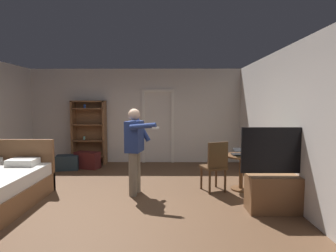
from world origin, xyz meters
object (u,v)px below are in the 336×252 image
(laptop, at_px, (241,153))
(person_blue_shirt, at_px, (135,146))
(side_table, at_px, (241,166))
(wooden_chair, at_px, (215,164))
(bottle_on_table, at_px, (250,150))
(suitcase_small, at_px, (87,160))
(bookshelf, at_px, (89,130))
(tv_flatscreen, at_px, (279,186))
(suitcase_dark, at_px, (68,162))

(laptop, xyz_separation_m, person_blue_shirt, (-2.05, -0.21, 0.18))
(side_table, bearing_deg, wooden_chair, -166.39)
(bottle_on_table, height_order, suitcase_small, bottle_on_table)
(side_table, xyz_separation_m, person_blue_shirt, (-2.08, -0.26, 0.46))
(bottle_on_table, xyz_separation_m, wooden_chair, (-0.68, -0.05, -0.27))
(laptop, bearing_deg, person_blue_shirt, -174.03)
(laptop, xyz_separation_m, suitcase_small, (-3.58, 1.76, -0.53))
(bookshelf, height_order, tv_flatscreen, bookshelf)
(tv_flatscreen, xyz_separation_m, suitcase_small, (-3.92, 2.78, -0.20))
(suitcase_small, bearing_deg, tv_flatscreen, -18.78)
(side_table, bearing_deg, suitcase_small, 154.59)
(bottle_on_table, bearing_deg, bookshelf, 148.34)
(bottle_on_table, bearing_deg, laptop, 167.74)
(bookshelf, bearing_deg, laptop, -32.42)
(wooden_chair, xyz_separation_m, suitcase_dark, (-3.55, 1.72, -0.36))
(side_table, height_order, suitcase_small, side_table)
(tv_flatscreen, relative_size, laptop, 4.06)
(bottle_on_table, bearing_deg, person_blue_shirt, -175.42)
(bookshelf, distance_m, bottle_on_table, 4.53)
(laptop, height_order, suitcase_dark, laptop)
(suitcase_small, bearing_deg, bookshelf, 116.79)
(side_table, bearing_deg, laptop, -124.32)
(laptop, distance_m, suitcase_dark, 4.42)
(tv_flatscreen, bearing_deg, laptop, 108.57)
(tv_flatscreen, height_order, side_table, tv_flatscreen)
(person_blue_shirt, bearing_deg, laptop, 5.97)
(tv_flatscreen, distance_m, wooden_chair, 1.27)
(laptop, distance_m, bottle_on_table, 0.18)
(bottle_on_table, relative_size, wooden_chair, 0.28)
(bookshelf, bearing_deg, suitcase_dark, -117.92)
(suitcase_dark, bearing_deg, person_blue_shirt, -52.66)
(laptop, distance_m, suitcase_small, 4.03)
(bookshelf, height_order, bottle_on_table, bookshelf)
(wooden_chair, height_order, suitcase_small, wooden_chair)
(person_blue_shirt, relative_size, suitcase_small, 2.57)
(laptop, relative_size, wooden_chair, 0.34)
(bookshelf, distance_m, suitcase_small, 0.96)
(tv_flatscreen, relative_size, person_blue_shirt, 0.83)
(person_blue_shirt, relative_size, suitcase_dark, 2.88)
(suitcase_dark, bearing_deg, wooden_chair, -36.01)
(wooden_chair, height_order, person_blue_shirt, person_blue_shirt)
(tv_flatscreen, bearing_deg, bottle_on_table, 99.98)
(suitcase_small, bearing_deg, person_blue_shirt, -35.64)
(tv_flatscreen, distance_m, bottle_on_table, 1.07)
(side_table, bearing_deg, bottle_on_table, -29.74)
(side_table, relative_size, bottle_on_table, 2.54)
(person_blue_shirt, bearing_deg, bottle_on_table, 4.58)
(side_table, relative_size, person_blue_shirt, 0.43)
(tv_flatscreen, relative_size, wooden_chair, 1.36)
(tv_flatscreen, height_order, person_blue_shirt, person_blue_shirt)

